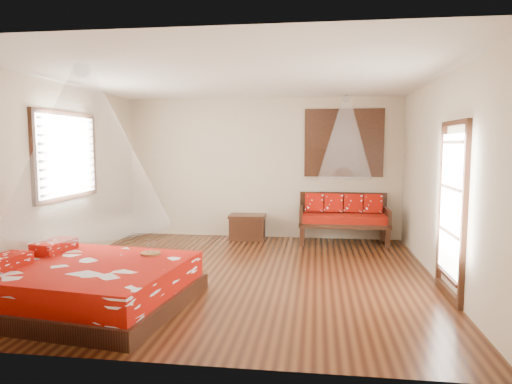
% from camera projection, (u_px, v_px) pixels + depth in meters
% --- Properties ---
extents(room, '(5.54, 5.54, 2.84)m').
position_uv_depth(room, '(240.00, 178.00, 6.45)').
color(room, black).
rests_on(room, ground).
extents(bed, '(2.38, 2.20, 0.64)m').
position_uv_depth(bed, '(89.00, 285.00, 5.29)').
color(bed, black).
rests_on(bed, floor).
extents(daybed, '(1.67, 0.74, 0.94)m').
position_uv_depth(daybed, '(343.00, 216.00, 8.68)').
color(daybed, black).
rests_on(daybed, floor).
extents(storage_chest, '(0.72, 0.53, 0.49)m').
position_uv_depth(storage_chest, '(247.00, 227.00, 9.02)').
color(storage_chest, black).
rests_on(storage_chest, floor).
extents(shutter_panel, '(1.52, 0.06, 1.32)m').
position_uv_depth(shutter_panel, '(344.00, 143.00, 8.87)').
color(shutter_panel, black).
rests_on(shutter_panel, wall_back).
extents(window_left, '(0.10, 1.74, 1.34)m').
position_uv_depth(window_left, '(67.00, 156.00, 6.98)').
color(window_left, black).
rests_on(window_left, wall_left).
extents(glazed_door, '(0.08, 1.02, 2.16)m').
position_uv_depth(glazed_door, '(451.00, 211.00, 5.54)').
color(glazed_door, black).
rests_on(glazed_door, floor).
extents(wine_tray, '(0.25, 0.25, 0.20)m').
position_uv_depth(wine_tray, '(151.00, 251.00, 5.69)').
color(wine_tray, brown).
rests_on(wine_tray, bed).
extents(mosquito_net_main, '(1.86, 1.86, 1.80)m').
position_uv_depth(mosquito_net_main, '(85.00, 147.00, 5.11)').
color(mosquito_net_main, white).
rests_on(mosquito_net_main, ceiling).
extents(mosquito_net_daybed, '(0.99, 0.99, 1.50)m').
position_uv_depth(mosquito_net_daybed, '(345.00, 137.00, 8.40)').
color(mosquito_net_daybed, white).
rests_on(mosquito_net_daybed, ceiling).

